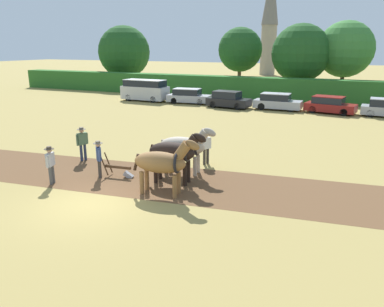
{
  "coord_description": "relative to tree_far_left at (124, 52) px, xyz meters",
  "views": [
    {
      "loc": [
        8.76,
        -10.38,
        5.72
      ],
      "look_at": [
        2.22,
        4.25,
        1.1
      ],
      "focal_mm": 35.0,
      "sensor_mm": 36.0,
      "label": 1
    }
  ],
  "objects": [
    {
      "name": "farmer_at_plow",
      "position": [
        21.0,
        -33.49,
        -3.92
      ],
      "size": [
        0.47,
        0.51,
        1.68
      ],
      "rotation": [
        0.0,
        0.0,
        0.73
      ],
      "color": "#38332D",
      "rests_on": "ground"
    },
    {
      "name": "draft_horse_lead_left",
      "position": [
        24.59,
        -34.12,
        -3.57
      ],
      "size": [
        2.84,
        1.15,
        2.4
      ],
      "rotation": [
        0.0,
        0.0,
        0.12
      ],
      "color": "brown",
      "rests_on": "ground"
    },
    {
      "name": "farmer_beside_team",
      "position": [
        24.65,
        -29.72,
        -3.95
      ],
      "size": [
        0.41,
        0.57,
        1.64
      ],
      "rotation": [
        0.0,
        0.0,
        -0.51
      ],
      "color": "#38332D",
      "rests_on": "ground"
    },
    {
      "name": "tree_left",
      "position": [
        17.27,
        -0.36,
        0.37
      ],
      "size": [
        5.38,
        5.38,
        7.98
      ],
      "color": "brown",
      "rests_on": "ground"
    },
    {
      "name": "tree_center_left",
      "position": [
        24.67,
        -0.98,
        0.02
      ],
      "size": [
        6.6,
        6.6,
        8.23
      ],
      "color": "brown",
      "rests_on": "ground"
    },
    {
      "name": "ground_plane",
      "position": [
        22.58,
        -36.03,
        -4.9
      ],
      "size": [
        240.0,
        240.0,
        0.0
      ],
      "primitive_type": "plane",
      "color": "#998447"
    },
    {
      "name": "draft_horse_trail_left",
      "position": [
        24.24,
        -31.4,
        -3.62
      ],
      "size": [
        2.83,
        1.18,
        2.3
      ],
      "rotation": [
        0.0,
        0.0,
        0.12
      ],
      "color": "#B2A38E",
      "rests_on": "ground"
    },
    {
      "name": "farmer_onlooker_left",
      "position": [
        19.64,
        -35.01,
        -3.95
      ],
      "size": [
        0.41,
        0.62,
        1.64
      ],
      "rotation": [
        0.0,
        0.0,
        0.32
      ],
      "color": "#4C4C4C",
      "rests_on": "ground"
    },
    {
      "name": "draft_horse_lead_right",
      "position": [
        24.41,
        -32.76,
        -3.54
      ],
      "size": [
        2.69,
        1.13,
        2.35
      ],
      "rotation": [
        0.0,
        0.0,
        0.12
      ],
      "color": "black",
      "rests_on": "ground"
    },
    {
      "name": "tree_center",
      "position": [
        29.3,
        0.79,
        0.46
      ],
      "size": [
        6.3,
        6.3,
        8.52
      ],
      "color": "#423323",
      "rests_on": "ground"
    },
    {
      "name": "plowed_furrow_strip",
      "position": [
        20.12,
        -33.3,
        -4.9
      ],
      "size": [
        28.41,
        7.75,
        0.01
      ],
      "primitive_type": "cube",
      "rotation": [
        0.0,
        0.0,
        0.12
      ],
      "color": "brown",
      "rests_on": "ground"
    },
    {
      "name": "farmer_onlooker_right",
      "position": [
        18.65,
        -31.77,
        -3.86
      ],
      "size": [
        0.44,
        0.65,
        1.75
      ],
      "rotation": [
        0.0,
        0.0,
        -0.3
      ],
      "color": "#28334C",
      "rests_on": "ground"
    },
    {
      "name": "parked_car_center",
      "position": [
        24.43,
        -11.59,
        -4.17
      ],
      "size": [
        4.3,
        1.78,
        1.52
      ],
      "rotation": [
        0.0,
        0.0,
        0.0
      ],
      "color": "#A8A8B2",
      "rests_on": "ground"
    },
    {
      "name": "church_spire",
      "position": [
        13.55,
        30.97,
        6.36
      ],
      "size": [
        3.31,
        3.31,
        21.52
      ],
      "color": "gray",
      "rests_on": "ground"
    },
    {
      "name": "parked_car_center_left",
      "position": [
        19.88,
        -12.25,
        -4.15
      ],
      "size": [
        4.26,
        2.21,
        1.57
      ],
      "rotation": [
        0.0,
        0.0,
        -0.1
      ],
      "color": "black",
      "rests_on": "ground"
    },
    {
      "name": "tree_far_left",
      "position": [
        0.0,
        0.0,
        0.0
      ],
      "size": [
        7.29,
        7.29,
        8.55
      ],
      "color": "#423323",
      "rests_on": "ground"
    },
    {
      "name": "hedgerow",
      "position": [
        22.58,
        -5.4,
        -3.69
      ],
      "size": [
        69.4,
        1.99,
        2.42
      ],
      "primitive_type": "cube",
      "color": "#286023",
      "rests_on": "ground"
    },
    {
      "name": "parked_van",
      "position": [
        10.19,
        -11.5,
        -3.75
      ],
      "size": [
        5.15,
        2.14,
        2.26
      ],
      "rotation": [
        0.0,
        0.0,
        -0.04
      ],
      "color": "#BCBCC1",
      "rests_on": "ground"
    },
    {
      "name": "plow",
      "position": [
        21.83,
        -33.08,
        -4.58
      ],
      "size": [
        1.56,
        0.52,
        1.13
      ],
      "rotation": [
        0.0,
        0.0,
        0.12
      ],
      "color": "#4C331E",
      "rests_on": "ground"
    },
    {
      "name": "parked_car_center_right",
      "position": [
        29.05,
        -11.55,
        -4.18
      ],
      "size": [
        4.47,
        2.46,
        1.49
      ],
      "rotation": [
        0.0,
        0.0,
        -0.16
      ],
      "color": "maroon",
      "rests_on": "ground"
    },
    {
      "name": "parked_car_left",
      "position": [
        15.24,
        -11.26,
        -4.17
      ],
      "size": [
        4.62,
        2.22,
        1.52
      ],
      "rotation": [
        0.0,
        0.0,
        0.11
      ],
      "color": "#A8A8B2",
      "rests_on": "ground"
    }
  ]
}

